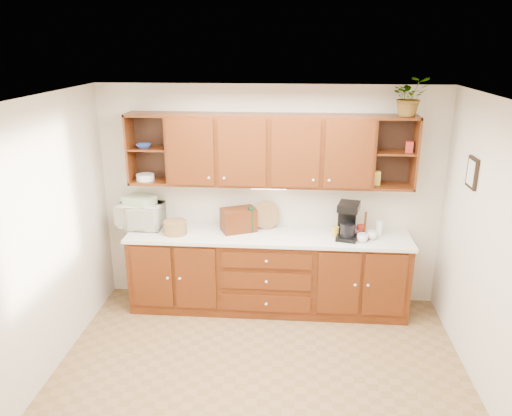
% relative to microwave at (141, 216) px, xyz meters
% --- Properties ---
extents(floor, '(4.00, 4.00, 0.00)m').
position_rel_microwave_xyz_m(floor, '(1.52, -1.56, -1.08)').
color(floor, olive).
rests_on(floor, ground).
extents(ceiling, '(4.00, 4.00, 0.00)m').
position_rel_microwave_xyz_m(ceiling, '(1.52, -1.56, 1.52)').
color(ceiling, white).
rests_on(ceiling, back_wall).
extents(back_wall, '(4.00, 0.00, 4.00)m').
position_rel_microwave_xyz_m(back_wall, '(1.52, 0.19, 0.22)').
color(back_wall, beige).
rests_on(back_wall, floor).
extents(left_wall, '(0.00, 3.50, 3.50)m').
position_rel_microwave_xyz_m(left_wall, '(-0.48, -1.56, 0.22)').
color(left_wall, beige).
rests_on(left_wall, floor).
extents(right_wall, '(0.00, 3.50, 3.50)m').
position_rel_microwave_xyz_m(right_wall, '(3.52, -1.56, 0.22)').
color(right_wall, beige).
rests_on(right_wall, floor).
extents(base_cabinets, '(3.20, 0.60, 0.90)m').
position_rel_microwave_xyz_m(base_cabinets, '(1.52, -0.11, -0.63)').
color(base_cabinets, '#361806').
rests_on(base_cabinets, floor).
extents(countertop, '(3.24, 0.64, 0.04)m').
position_rel_microwave_xyz_m(countertop, '(1.52, -0.12, -0.16)').
color(countertop, silver).
rests_on(countertop, base_cabinets).
extents(upper_cabinets, '(3.20, 0.33, 0.80)m').
position_rel_microwave_xyz_m(upper_cabinets, '(1.53, 0.03, 0.81)').
color(upper_cabinets, '#361806').
rests_on(upper_cabinets, back_wall).
extents(undercabinet_light, '(0.40, 0.05, 0.02)m').
position_rel_microwave_xyz_m(undercabinet_light, '(1.52, -0.02, 0.39)').
color(undercabinet_light, white).
rests_on(undercabinet_light, upper_cabinets).
extents(framed_picture, '(0.03, 0.24, 0.30)m').
position_rel_microwave_xyz_m(framed_picture, '(3.50, -0.66, 0.77)').
color(framed_picture, black).
rests_on(framed_picture, right_wall).
extents(wicker_basket, '(0.33, 0.33, 0.15)m').
position_rel_microwave_xyz_m(wicker_basket, '(0.46, -0.18, -0.07)').
color(wicker_basket, olive).
rests_on(wicker_basket, countertop).
extents(microwave, '(0.53, 0.37, 0.29)m').
position_rel_microwave_xyz_m(microwave, '(0.00, 0.00, 0.00)').
color(microwave, '#EFE9CF').
rests_on(microwave, countertop).
extents(towel_stack, '(0.40, 0.35, 0.10)m').
position_rel_microwave_xyz_m(towel_stack, '(0.00, 0.00, 0.19)').
color(towel_stack, '#E4D46B').
rests_on(towel_stack, microwave).
extents(wine_bottle, '(0.10, 0.10, 0.30)m').
position_rel_microwave_xyz_m(wine_bottle, '(1.32, -0.05, 0.01)').
color(wine_bottle, black).
rests_on(wine_bottle, countertop).
extents(woven_tray, '(0.34, 0.16, 0.33)m').
position_rel_microwave_xyz_m(woven_tray, '(1.48, 0.09, -0.14)').
color(woven_tray, olive).
rests_on(woven_tray, countertop).
extents(bread_box, '(0.45, 0.38, 0.27)m').
position_rel_microwave_xyz_m(bread_box, '(1.17, -0.03, -0.01)').
color(bread_box, '#361806').
rests_on(bread_box, countertop).
extents(mug_tree, '(0.28, 0.28, 0.32)m').
position_rel_microwave_xyz_m(mug_tree, '(2.60, -0.18, -0.09)').
color(mug_tree, '#361806').
rests_on(mug_tree, countertop).
extents(canister_red, '(0.13, 0.13, 0.14)m').
position_rel_microwave_xyz_m(canister_red, '(2.57, -0.12, -0.07)').
color(canister_red, maroon).
rests_on(canister_red, countertop).
extents(canister_white, '(0.10, 0.10, 0.16)m').
position_rel_microwave_xyz_m(canister_white, '(2.78, -0.03, -0.06)').
color(canister_white, white).
rests_on(canister_white, countertop).
extents(canister_yellow, '(0.10, 0.10, 0.11)m').
position_rel_microwave_xyz_m(canister_yellow, '(2.28, -0.10, -0.09)').
color(canister_yellow, gold).
rests_on(canister_yellow, countertop).
extents(coffee_maker, '(0.28, 0.33, 0.42)m').
position_rel_microwave_xyz_m(coffee_maker, '(2.41, -0.14, 0.06)').
color(coffee_maker, black).
rests_on(coffee_maker, countertop).
extents(bowl_stack, '(0.21, 0.21, 0.04)m').
position_rel_microwave_xyz_m(bowl_stack, '(0.10, 0.00, 0.84)').
color(bowl_stack, navy).
rests_on(bowl_stack, upper_cabinets).
extents(plate_stack, '(0.26, 0.26, 0.07)m').
position_rel_microwave_xyz_m(plate_stack, '(0.09, 0.01, 0.47)').
color(plate_stack, white).
rests_on(plate_stack, upper_cabinets).
extents(pantry_box_yellow, '(0.10, 0.09, 0.16)m').
position_rel_microwave_xyz_m(pantry_box_yellow, '(2.70, 0.01, 0.52)').
color(pantry_box_yellow, gold).
rests_on(pantry_box_yellow, upper_cabinets).
extents(pantry_box_red, '(0.10, 0.09, 0.12)m').
position_rel_microwave_xyz_m(pantry_box_red, '(3.04, 0.00, 0.88)').
color(pantry_box_red, maroon).
rests_on(pantry_box_red, upper_cabinets).
extents(potted_plant, '(0.38, 0.34, 0.41)m').
position_rel_microwave_xyz_m(potted_plant, '(2.99, -0.02, 1.41)').
color(potted_plant, '#999999').
rests_on(potted_plant, upper_cabinets).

